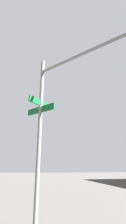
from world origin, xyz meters
TOP-DOWN VIEW (x-y plane):
  - traffic_signal_near at (-6.14, -6.00)m, footprint 2.89×2.70m

SIDE VIEW (x-z plane):
  - traffic_signal_near at x=-6.14m, z-range 1.05..6.14m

